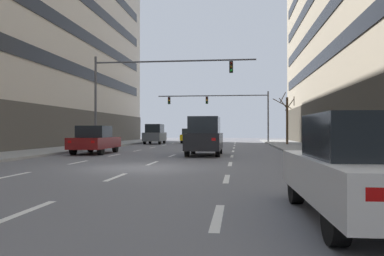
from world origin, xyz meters
TOP-DOWN VIEW (x-y plane):
  - ground_plane at (0.00, 0.00)m, footprint 120.00×120.00m
  - sidewalk_right at (8.60, 0.00)m, footprint 3.75×80.00m
  - lane_stripe_l1_s3 at (-3.36, -3.00)m, footprint 0.16×2.00m
  - lane_stripe_l1_s4 at (-3.36, 2.00)m, footprint 0.16×2.00m
  - lane_stripe_l1_s5 at (-3.36, 7.00)m, footprint 0.16×2.00m
  - lane_stripe_l1_s6 at (-3.36, 12.00)m, footprint 0.16×2.00m
  - lane_stripe_l1_s7 at (-3.36, 17.00)m, footprint 0.16×2.00m
  - lane_stripe_l1_s8 at (-3.36, 22.00)m, footprint 0.16×2.00m
  - lane_stripe_l1_s9 at (-3.36, 27.00)m, footprint 0.16×2.00m
  - lane_stripe_l1_s10 at (-3.36, 32.00)m, footprint 0.16×2.00m
  - lane_stripe_l2_s2 at (0.00, -8.00)m, footprint 0.16×2.00m
  - lane_stripe_l2_s3 at (0.00, -3.00)m, footprint 0.16×2.00m
  - lane_stripe_l2_s4 at (0.00, 2.00)m, footprint 0.16×2.00m
  - lane_stripe_l2_s5 at (0.00, 7.00)m, footprint 0.16×2.00m
  - lane_stripe_l2_s6 at (0.00, 12.00)m, footprint 0.16×2.00m
  - lane_stripe_l2_s7 at (0.00, 17.00)m, footprint 0.16×2.00m
  - lane_stripe_l2_s8 at (0.00, 22.00)m, footprint 0.16×2.00m
  - lane_stripe_l2_s9 at (0.00, 27.00)m, footprint 0.16×2.00m
  - lane_stripe_l2_s10 at (0.00, 32.00)m, footprint 0.16×2.00m
  - lane_stripe_l3_s2 at (3.36, -8.00)m, footprint 0.16×2.00m
  - lane_stripe_l3_s3 at (3.36, -3.00)m, footprint 0.16×2.00m
  - lane_stripe_l3_s4 at (3.36, 2.00)m, footprint 0.16×2.00m
  - lane_stripe_l3_s5 at (3.36, 7.00)m, footprint 0.16×2.00m
  - lane_stripe_l3_s6 at (3.36, 12.00)m, footprint 0.16×2.00m
  - lane_stripe_l3_s7 at (3.36, 17.00)m, footprint 0.16×2.00m
  - lane_stripe_l3_s8 at (3.36, 22.00)m, footprint 0.16×2.00m
  - lane_stripe_l3_s9 at (3.36, 27.00)m, footprint 0.16×2.00m
  - lane_stripe_l3_s10 at (3.36, 32.00)m, footprint 0.16×2.00m
  - car_driving_0 at (1.80, 7.54)m, footprint 1.91×4.55m
  - taxi_driving_1 at (-1.70, 28.68)m, footprint 1.93×4.40m
  - car_driving_2 at (-5.00, 8.28)m, footprint 2.00×4.59m
  - car_driving_3 at (-5.01, 25.23)m, footprint 1.89×4.33m
  - car_parked_0 at (5.67, -8.04)m, footprint 2.00×4.54m
  - traffic_signal_0 at (-3.31, 13.87)m, footprint 12.23×0.35m
  - traffic_signal_1 at (2.25, 30.32)m, footprint 12.89×0.35m
  - street_tree_0 at (8.20, 22.02)m, footprint 2.09×2.05m

SIDE VIEW (x-z plane):
  - ground_plane at x=0.00m, z-range 0.00..0.00m
  - lane_stripe_l1_s3 at x=-3.36m, z-range 0.00..0.01m
  - lane_stripe_l1_s4 at x=-3.36m, z-range 0.00..0.01m
  - lane_stripe_l1_s5 at x=-3.36m, z-range 0.00..0.01m
  - lane_stripe_l1_s6 at x=-3.36m, z-range 0.00..0.01m
  - lane_stripe_l1_s7 at x=-3.36m, z-range 0.00..0.01m
  - lane_stripe_l1_s8 at x=-3.36m, z-range 0.00..0.01m
  - lane_stripe_l1_s9 at x=-3.36m, z-range 0.00..0.01m
  - lane_stripe_l1_s10 at x=-3.36m, z-range 0.00..0.01m
  - lane_stripe_l2_s2 at x=0.00m, z-range 0.00..0.01m
  - lane_stripe_l2_s3 at x=0.00m, z-range 0.00..0.01m
  - lane_stripe_l2_s4 at x=0.00m, z-range 0.00..0.01m
  - lane_stripe_l2_s5 at x=0.00m, z-range 0.00..0.01m
  - lane_stripe_l2_s6 at x=0.00m, z-range 0.00..0.01m
  - lane_stripe_l2_s7 at x=0.00m, z-range 0.00..0.01m
  - lane_stripe_l2_s8 at x=0.00m, z-range 0.00..0.01m
  - lane_stripe_l2_s9 at x=0.00m, z-range 0.00..0.01m
  - lane_stripe_l2_s10 at x=0.00m, z-range 0.00..0.01m
  - lane_stripe_l3_s2 at x=3.36m, z-range 0.00..0.01m
  - lane_stripe_l3_s3 at x=3.36m, z-range 0.00..0.01m
  - lane_stripe_l3_s4 at x=3.36m, z-range 0.00..0.01m
  - lane_stripe_l3_s5 at x=3.36m, z-range 0.00..0.01m
  - lane_stripe_l3_s6 at x=3.36m, z-range 0.00..0.01m
  - lane_stripe_l3_s7 at x=3.36m, z-range 0.00..0.01m
  - lane_stripe_l3_s8 at x=3.36m, z-range 0.00..0.01m
  - lane_stripe_l3_s9 at x=3.36m, z-range 0.00..0.01m
  - lane_stripe_l3_s10 at x=3.36m, z-range 0.00..0.01m
  - sidewalk_right at x=8.60m, z-range 0.00..0.14m
  - taxi_driving_1 at x=-1.70m, z-range -0.10..1.71m
  - car_parked_0 at x=5.67m, z-range -0.01..1.67m
  - car_driving_2 at x=-5.00m, z-range -0.01..1.69m
  - car_driving_3 at x=-5.01m, z-range 0.00..2.07m
  - car_driving_0 at x=1.80m, z-range -0.01..2.19m
  - street_tree_0 at x=8.20m, z-range 0.14..5.05m
  - traffic_signal_1 at x=2.25m, z-range 1.55..7.32m
  - traffic_signal_0 at x=-3.31m, z-range 1.62..8.55m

